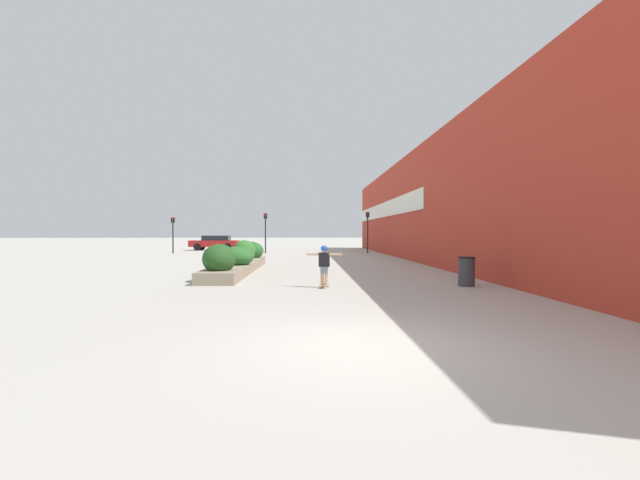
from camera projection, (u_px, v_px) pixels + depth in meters
ground_plane at (362, 346)px, 6.50m from camera, size 300.00×300.00×0.00m
building_wall_right at (416, 206)px, 26.09m from camera, size 0.67×47.03×6.74m
planter_box at (239, 260)px, 18.97m from camera, size 1.52×10.39×1.38m
skateboard at (324, 285)px, 13.49m from camera, size 0.36×0.65×0.09m
skateboarder at (324, 261)px, 13.48m from camera, size 1.13×0.41×1.24m
trash_bin at (466, 271)px, 13.86m from camera, size 0.54×0.54×0.95m
car_leftmost at (423, 242)px, 43.45m from camera, size 4.36×2.01×1.48m
car_center_left at (215, 242)px, 42.85m from camera, size 4.79×1.97×1.46m
traffic_light_left at (265, 226)px, 36.29m from camera, size 0.28×0.30×3.40m
traffic_light_right at (368, 225)px, 36.52m from camera, size 0.28×0.30×3.53m
traffic_light_far_left at (173, 228)px, 36.35m from camera, size 0.28×0.30×3.06m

